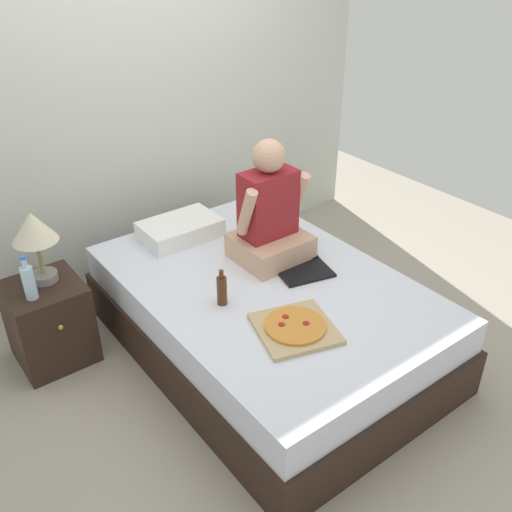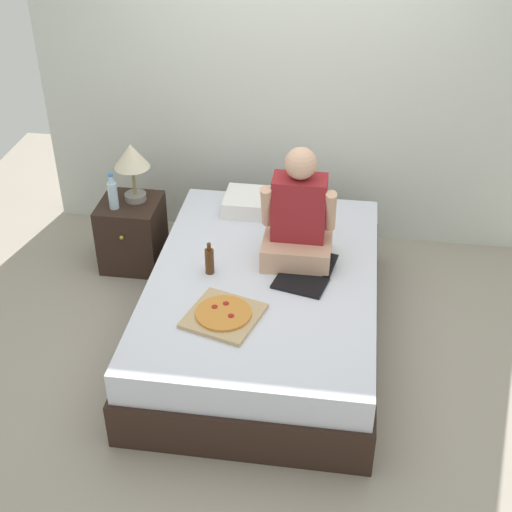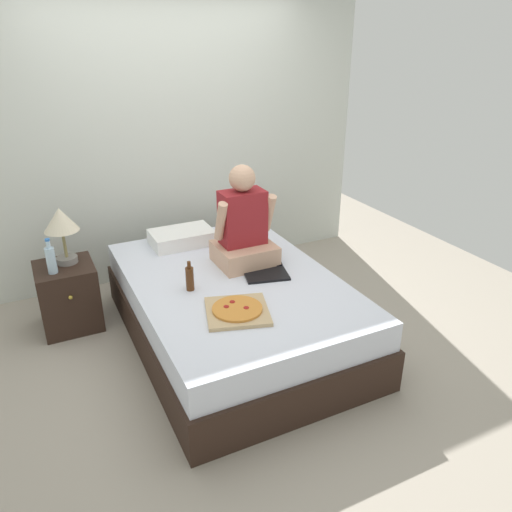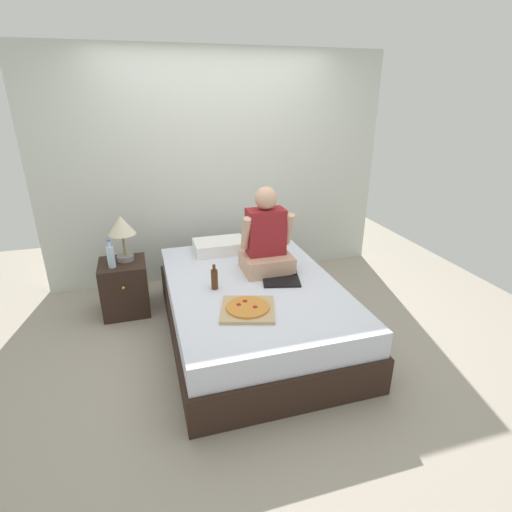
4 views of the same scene
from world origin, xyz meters
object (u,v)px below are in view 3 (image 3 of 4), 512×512
at_px(person_seated, 244,228).
at_px(lamp_on_left_nightstand, 61,224).
at_px(water_bottle, 51,259).
at_px(beer_bottle_on_bed, 190,278).
at_px(nightstand_left, 69,296).
at_px(bed, 234,309).
at_px(laptop, 264,270).
at_px(pizza_box, 237,310).

bearing_deg(person_seated, lamp_on_left_nightstand, 155.55).
xyz_separation_m(water_bottle, beer_bottle_on_bed, (0.85, -0.68, -0.03)).
distance_m(nightstand_left, person_seated, 1.50).
relative_size(bed, laptop, 4.48).
xyz_separation_m(bed, laptop, (0.25, -0.01, 0.28)).
distance_m(lamp_on_left_nightstand, person_seated, 1.38).
relative_size(water_bottle, laptop, 0.58).
height_order(bed, laptop, laptop).
relative_size(lamp_on_left_nightstand, water_bottle, 1.63).
relative_size(bed, lamp_on_left_nightstand, 4.76).
height_order(nightstand_left, beer_bottle_on_bed, beer_bottle_on_bed).
bearing_deg(bed, nightstand_left, 146.17).
height_order(bed, nightstand_left, nightstand_left).
bearing_deg(nightstand_left, laptop, -28.87).
xyz_separation_m(nightstand_left, laptop, (1.36, -0.75, 0.27)).
bearing_deg(beer_bottle_on_bed, lamp_on_left_nightstand, 131.45).
distance_m(bed, water_bottle, 1.41).
bearing_deg(pizza_box, lamp_on_left_nightstand, 125.39).
relative_size(person_seated, laptop, 1.63).
bearing_deg(pizza_box, person_seated, 61.98).
distance_m(water_bottle, beer_bottle_on_bed, 1.09).
xyz_separation_m(person_seated, pizza_box, (-0.36, -0.69, -0.27)).
height_order(bed, pizza_box, pizza_box).
xyz_separation_m(nightstand_left, water_bottle, (-0.08, -0.09, 0.38)).
xyz_separation_m(pizza_box, beer_bottle_on_bed, (-0.17, 0.44, 0.07)).
relative_size(lamp_on_left_nightstand, beer_bottle_on_bed, 2.05).
bearing_deg(water_bottle, beer_bottle_on_bed, -38.87).
bearing_deg(nightstand_left, bed, -33.83).
bearing_deg(laptop, person_seated, 105.70).
xyz_separation_m(lamp_on_left_nightstand, pizza_box, (0.89, -1.26, -0.32)).
height_order(lamp_on_left_nightstand, water_bottle, lamp_on_left_nightstand).
bearing_deg(nightstand_left, beer_bottle_on_bed, -45.22).
distance_m(water_bottle, person_seated, 1.45).
relative_size(water_bottle, beer_bottle_on_bed, 1.25).
bearing_deg(person_seated, beer_bottle_on_bed, -154.97).
xyz_separation_m(water_bottle, laptop, (1.44, -0.66, -0.11)).
relative_size(laptop, beer_bottle_on_bed, 2.17).
bearing_deg(bed, pizza_box, -110.55).
bearing_deg(water_bottle, laptop, -24.63).
bearing_deg(water_bottle, lamp_on_left_nightstand, 49.40).
bearing_deg(laptop, lamp_on_left_nightstand, 148.79).
bearing_deg(person_seated, pizza_box, -118.02).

